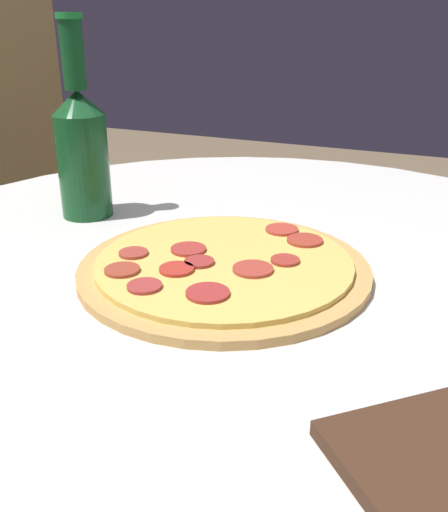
# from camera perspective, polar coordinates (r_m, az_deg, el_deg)

# --- Properties ---
(table) EXTENTS (1.01, 1.01, 0.75)m
(table) POSITION_cam_1_polar(r_m,az_deg,el_deg) (0.78, 2.27, -12.84)
(table) COLOR silver
(table) RESTS_ON ground_plane
(pizza) EXTENTS (0.33, 0.33, 0.02)m
(pizza) POSITION_cam_1_polar(r_m,az_deg,el_deg) (0.64, -0.03, -1.01)
(pizza) COLOR tan
(pizza) RESTS_ON table
(beer_bottle) EXTENTS (0.07, 0.07, 0.27)m
(beer_bottle) POSITION_cam_1_polar(r_m,az_deg,el_deg) (0.82, -14.04, 10.60)
(beer_bottle) COLOR #144C23
(beer_bottle) RESTS_ON table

